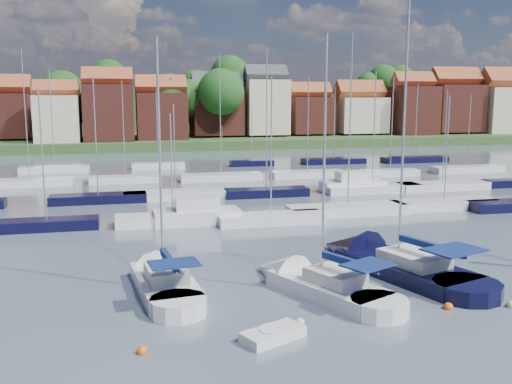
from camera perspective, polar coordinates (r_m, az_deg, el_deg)
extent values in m
plane|color=#475360|center=(67.52, -3.65, 0.69)|extent=(260.00, 260.00, 0.00)
cube|color=silver|center=(31.28, -9.08, -9.45)|extent=(3.56, 7.02, 1.20)
cone|color=silver|center=(35.24, -10.38, -7.30)|extent=(3.16, 3.58, 2.81)
cylinder|color=silver|center=(28.17, -7.77, -11.60)|extent=(3.11, 3.11, 1.20)
cube|color=beige|center=(30.55, -8.96, -8.04)|extent=(2.27, 3.02, 0.70)
cylinder|color=#B2B2B7|center=(30.24, -9.59, 3.20)|extent=(0.14, 0.14, 12.49)
cylinder|color=#B2B2B7|center=(29.42, -8.66, -6.99)|extent=(0.52, 3.73, 0.10)
cube|color=navy|center=(29.38, -8.67, -6.71)|extent=(0.70, 3.57, 0.35)
cube|color=navy|center=(28.19, -8.19, -7.08)|extent=(2.56, 1.95, 0.08)
cube|color=silver|center=(30.55, 7.21, -9.87)|extent=(5.44, 7.36, 1.20)
cone|color=silver|center=(33.50, 1.98, -8.04)|extent=(3.96, 4.19, 2.83)
cylinder|color=silver|center=(28.44, 12.20, -11.52)|extent=(3.76, 3.76, 1.20)
cube|color=beige|center=(29.94, 7.90, -8.38)|extent=(2.99, 3.40, 0.70)
cylinder|color=#B2B2B7|center=(29.34, 6.84, 3.17)|extent=(0.14, 0.14, 12.59)
cylinder|color=#B2B2B7|center=(29.08, 9.29, -7.21)|extent=(1.69, 3.46, 0.10)
cube|color=navy|center=(29.03, 9.30, -6.92)|extent=(1.79, 3.38, 0.35)
cube|color=navy|center=(28.22, 11.16, -7.15)|extent=(2.90, 2.56, 0.08)
cube|color=black|center=(34.75, 14.71, -7.71)|extent=(6.11, 9.31, 1.20)
cone|color=black|center=(38.49, 8.90, -5.81)|extent=(4.72, 5.10, 3.59)
cylinder|color=black|center=(32.09, 20.33, -9.45)|extent=(4.54, 4.54, 1.20)
cube|color=beige|center=(34.09, 15.50, -6.41)|extent=(3.51, 4.20, 0.70)
cylinder|color=#B2B2B7|center=(33.68, 14.60, 6.93)|extent=(0.14, 0.14, 16.32)
cylinder|color=#B2B2B7|center=(33.10, 17.08, -5.44)|extent=(1.60, 4.58, 0.10)
cube|color=navy|center=(33.06, 17.10, -5.19)|extent=(1.71, 4.41, 0.35)
cube|color=navy|center=(32.06, 19.20, -5.48)|extent=(3.57, 3.00, 0.08)
cube|color=silver|center=(25.33, 1.70, -14.14)|extent=(3.07, 2.35, 0.55)
cylinder|color=silver|center=(25.27, 1.70, -13.82)|extent=(1.29, 1.29, 0.35)
sphere|color=#D85914|center=(24.62, -11.29, -15.56)|extent=(0.46, 0.46, 0.46)
sphere|color=beige|center=(26.98, 4.41, -13.09)|extent=(0.44, 0.44, 0.44)
sphere|color=#D85914|center=(30.26, 18.67, -11.02)|extent=(0.46, 0.46, 0.46)
sphere|color=#D85914|center=(37.22, 13.22, -6.89)|extent=(0.52, 0.52, 0.52)
sphere|color=beige|center=(31.63, 24.17, -10.46)|extent=(0.49, 0.49, 0.49)
cube|color=black|center=(47.78, -20.21, -3.16)|extent=(8.01, 2.24, 1.00)
cylinder|color=#B2B2B7|center=(46.92, -20.60, 3.51)|extent=(0.12, 0.12, 10.16)
cube|color=silver|center=(47.22, -8.32, -2.80)|extent=(9.22, 2.58, 1.00)
cylinder|color=#B2B2B7|center=(46.46, -8.45, 2.73)|extent=(0.12, 0.12, 8.18)
cube|color=silver|center=(47.00, 1.50, -2.76)|extent=(8.78, 2.46, 1.00)
cylinder|color=#B2B2B7|center=(46.09, 1.54, 4.58)|extent=(0.12, 0.12, 11.06)
cube|color=silver|center=(51.30, 9.15, -1.84)|extent=(10.79, 3.02, 1.00)
cylinder|color=#B2B2B7|center=(50.36, 9.39, 7.05)|extent=(0.12, 0.12, 14.87)
cube|color=silver|center=(56.01, 18.28, -1.24)|extent=(10.13, 2.84, 1.00)
cylinder|color=#B2B2B7|center=(55.31, 18.56, 4.16)|extent=(0.12, 0.12, 9.59)
cube|color=silver|center=(47.19, -5.93, -2.57)|extent=(7.00, 2.60, 1.40)
cube|color=silver|center=(46.98, -5.96, -1.26)|extent=(3.50, 2.20, 1.30)
cube|color=black|center=(58.34, -15.47, -0.69)|extent=(9.30, 2.60, 1.00)
cylinder|color=#B2B2B7|center=(57.60, -15.75, 5.43)|extent=(0.12, 0.12, 11.48)
cube|color=silver|center=(58.88, -8.05, -0.34)|extent=(10.40, 2.91, 1.00)
cylinder|color=#B2B2B7|center=(58.25, -8.16, 4.40)|extent=(0.12, 0.12, 8.77)
cube|color=black|center=(59.75, 1.05, -0.11)|extent=(8.80, 2.46, 1.00)
cylinder|color=#B2B2B7|center=(58.95, 1.07, 7.26)|extent=(0.12, 0.12, 14.33)
cube|color=silver|center=(63.61, 11.54, 0.29)|extent=(10.73, 3.00, 1.00)
cylinder|color=#B2B2B7|center=(62.91, 11.74, 6.21)|extent=(0.12, 0.12, 12.14)
cube|color=silver|center=(67.39, 18.13, 0.52)|extent=(10.48, 2.93, 1.00)
cylinder|color=#B2B2B7|center=(66.78, 18.38, 5.30)|extent=(0.12, 0.12, 10.28)
cube|color=black|center=(72.62, 24.25, 0.77)|extent=(6.84, 1.91, 1.00)
cube|color=silver|center=(63.56, 9.64, 0.48)|extent=(7.00, 2.60, 1.40)
cube|color=silver|center=(63.40, 9.67, 1.46)|extent=(3.50, 2.20, 1.30)
cube|color=silver|center=(71.50, -21.67, 0.81)|extent=(9.71, 2.72, 1.00)
cylinder|color=#B2B2B7|center=(70.83, -22.06, 7.18)|extent=(0.12, 0.12, 14.88)
cube|color=silver|center=(71.00, -12.92, 1.19)|extent=(8.49, 2.38, 1.00)
cylinder|color=#B2B2B7|center=(70.40, -13.11, 6.16)|extent=(0.12, 0.12, 11.31)
cube|color=silver|center=(71.28, -3.53, 1.45)|extent=(10.16, 2.85, 1.00)
cylinder|color=#B2B2B7|center=(70.61, -3.60, 7.73)|extent=(0.12, 0.12, 14.59)
cube|color=silver|center=(74.15, 5.15, 1.74)|extent=(9.53, 2.67, 1.00)
cylinder|color=#B2B2B7|center=(73.55, 5.23, 6.73)|extent=(0.12, 0.12, 11.91)
cube|color=silver|center=(77.06, 13.26, 1.82)|extent=(7.62, 2.13, 1.00)
cylinder|color=#B2B2B7|center=(76.48, 13.45, 6.70)|extent=(0.12, 0.12, 12.13)
cube|color=silver|center=(84.02, 20.33, 2.10)|extent=(10.17, 2.85, 1.00)
cylinder|color=#B2B2B7|center=(83.55, 20.54, 5.75)|extent=(0.12, 0.12, 9.73)
cube|color=silver|center=(83.45, -19.48, 2.11)|extent=(9.24, 2.59, 1.00)
cylinder|color=#B2B2B7|center=(82.90, -19.75, 6.96)|extent=(0.12, 0.12, 13.17)
cube|color=silver|center=(83.84, -9.75, 2.55)|extent=(7.57, 2.12, 1.00)
cylinder|color=#B2B2B7|center=(83.35, -9.86, 6.38)|extent=(0.12, 0.12, 10.24)
cube|color=black|center=(85.98, -0.42, 2.86)|extent=(6.58, 1.84, 1.00)
cylinder|color=#B2B2B7|center=(85.57, -0.43, 5.85)|extent=(0.12, 0.12, 8.01)
cube|color=black|center=(89.71, 7.76, 3.05)|extent=(9.92, 2.78, 1.00)
cylinder|color=#B2B2B7|center=(89.24, 7.84, 6.85)|extent=(0.12, 0.12, 10.92)
cube|color=black|center=(94.39, 15.58, 3.10)|extent=(10.55, 2.95, 1.00)
cylinder|color=#B2B2B7|center=(93.93, 15.75, 6.90)|extent=(0.12, 0.12, 11.51)
cube|color=#364D26|center=(143.57, -8.84, 5.41)|extent=(200.00, 70.00, 3.00)
cube|color=#364D26|center=(168.24, -9.57, 7.59)|extent=(200.00, 60.00, 14.00)
cube|color=maroon|center=(125.67, -23.79, 7.01)|extent=(10.37, 9.97, 8.73)
cube|color=brown|center=(125.63, -23.96, 9.57)|extent=(10.57, 5.13, 5.13)
cube|color=beige|center=(115.46, -19.19, 6.90)|extent=(8.09, 8.80, 8.96)
cube|color=brown|center=(115.38, -19.34, 9.61)|extent=(8.25, 4.00, 4.00)
cube|color=maroon|center=(115.79, -14.51, 7.62)|extent=(9.36, 10.17, 10.97)
cube|color=brown|center=(115.79, -14.65, 10.90)|extent=(9.54, 4.63, 4.63)
cube|color=maroon|center=(117.78, -9.42, 7.45)|extent=(9.90, 8.56, 9.42)
cube|color=brown|center=(117.72, -9.50, 10.33)|extent=(10.10, 4.90, 4.90)
cube|color=maroon|center=(124.13, -3.94, 7.95)|extent=(10.59, 8.93, 9.49)
cube|color=#383A42|center=(124.12, -3.97, 10.74)|extent=(10.80, 5.24, 5.24)
cube|color=beige|center=(125.45, 0.96, 8.48)|extent=(9.01, 8.61, 11.65)
cube|color=#383A42|center=(125.51, 0.97, 11.64)|extent=(9.19, 4.46, 4.46)
cube|color=maroon|center=(129.60, 5.35, 7.67)|extent=(9.10, 9.34, 8.00)
cube|color=brown|center=(129.54, 5.39, 9.93)|extent=(9.28, 4.50, 4.50)
cube|color=beige|center=(133.45, 10.25, 7.58)|extent=(10.86, 9.59, 7.88)
cube|color=brown|center=(133.39, 10.32, 9.84)|extent=(11.07, 5.37, 5.37)
cube|color=maroon|center=(136.18, 15.32, 7.83)|extent=(9.18, 9.96, 10.97)
cube|color=brown|center=(136.19, 15.44, 10.61)|extent=(9.36, 4.54, 4.54)
cube|color=maroon|center=(143.06, 19.14, 7.91)|extent=(11.39, 9.67, 10.76)
cube|color=brown|center=(143.09, 19.29, 10.62)|extent=(11.62, 5.64, 5.64)
cube|color=beige|center=(148.81, 23.73, 7.45)|extent=(12.95, 8.52, 10.80)
cube|color=brown|center=(148.81, 23.92, 10.14)|extent=(13.21, 6.41, 6.41)
cylinder|color=#382619|center=(156.76, 12.53, 8.65)|extent=(0.50, 0.50, 4.47)
sphere|color=#26581B|center=(156.81, 12.61, 10.86)|extent=(8.18, 8.18, 8.18)
cylinder|color=#382619|center=(122.76, -6.48, 6.43)|extent=(0.50, 0.50, 4.46)
sphere|color=#26581B|center=(122.58, -6.53, 9.26)|extent=(8.15, 8.15, 8.15)
cylinder|color=#382619|center=(141.94, -2.61, 8.82)|extent=(0.50, 0.50, 5.15)
sphere|color=#26581B|center=(142.02, -2.64, 11.63)|extent=(9.41, 9.41, 9.41)
cylinder|color=#382619|center=(142.13, -14.42, 8.57)|extent=(0.50, 0.50, 4.56)
sphere|color=#26581B|center=(142.19, -14.52, 11.06)|extent=(8.34, 8.34, 8.34)
cylinder|color=#382619|center=(131.74, -18.66, 6.36)|extent=(0.50, 0.50, 5.15)
sphere|color=#26581B|center=(131.60, -18.82, 9.40)|extent=(9.42, 9.42, 9.42)
cylinder|color=#382619|center=(133.02, -2.50, 6.57)|extent=(0.50, 0.50, 3.77)
sphere|color=#26581B|center=(132.85, -2.51, 8.78)|extent=(6.89, 6.89, 6.89)
cylinder|color=#382619|center=(118.61, -3.50, 6.55)|extent=(0.50, 0.50, 5.21)
sphere|color=#26581B|center=(118.45, -3.53, 9.97)|extent=(9.53, 9.53, 9.53)
cylinder|color=#382619|center=(147.04, 16.63, 6.31)|extent=(0.50, 0.50, 2.97)
sphere|color=#26581B|center=(146.89, 16.71, 7.89)|extent=(5.44, 5.44, 5.44)
cylinder|color=#382619|center=(120.12, -8.55, 6.41)|extent=(0.50, 0.50, 4.84)
sphere|color=#26581B|center=(119.95, -8.63, 9.55)|extent=(8.85, 8.85, 8.85)
cylinder|color=#382619|center=(155.23, 11.12, 8.56)|extent=(0.50, 0.50, 3.72)
sphere|color=#26581B|center=(155.24, 11.18, 10.42)|extent=(6.80, 6.80, 6.80)
cylinder|color=#382619|center=(136.64, 15.32, 6.38)|extent=(0.50, 0.50, 4.05)
sphere|color=#26581B|center=(136.47, 15.43, 8.68)|extent=(7.40, 7.40, 7.40)
cylinder|color=#382619|center=(140.25, -5.99, 8.49)|extent=(0.50, 0.50, 3.93)
sphere|color=#26581B|center=(140.26, -6.03, 10.67)|extent=(7.19, 7.19, 7.19)
cylinder|color=#382619|center=(132.87, 5.09, 6.55)|extent=(0.50, 0.50, 3.82)
sphere|color=#26581B|center=(132.71, 5.13, 8.79)|extent=(6.99, 6.99, 6.99)
cylinder|color=#382619|center=(119.28, -16.38, 5.79)|extent=(0.50, 0.50, 3.48)
sphere|color=#26581B|center=(119.10, -16.49, 8.05)|extent=(6.37, 6.37, 6.37)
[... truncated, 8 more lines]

